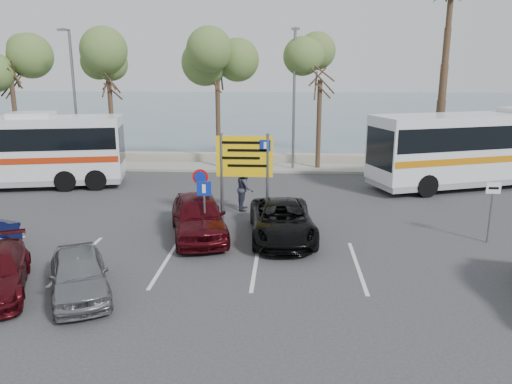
# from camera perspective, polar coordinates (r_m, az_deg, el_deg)

# --- Properties ---
(ground) EXTENTS (120.00, 120.00, 0.00)m
(ground) POSITION_cam_1_polar(r_m,az_deg,el_deg) (17.09, -5.56, -6.77)
(ground) COLOR #303033
(ground) RESTS_ON ground
(kerb_strip) EXTENTS (44.00, 2.40, 0.15)m
(kerb_strip) POSITION_cam_1_polar(r_m,az_deg,el_deg) (30.46, -1.45, 2.81)
(kerb_strip) COLOR gray
(kerb_strip) RESTS_ON ground
(seawall) EXTENTS (48.00, 0.80, 0.60)m
(seawall) POSITION_cam_1_polar(r_m,az_deg,el_deg) (32.38, -1.15, 3.90)
(seawall) COLOR gray
(seawall) RESTS_ON ground
(sea) EXTENTS (140.00, 140.00, 0.00)m
(sea) POSITION_cam_1_polar(r_m,az_deg,el_deg) (76.03, 1.60, 9.63)
(sea) COLOR #3F5A65
(sea) RESTS_ON ground
(tree_far_left) EXTENTS (3.20, 3.20, 7.60)m
(tree_far_left) POSITION_cam_1_polar(r_m,az_deg,el_deg) (34.08, -26.39, 13.18)
(tree_far_left) COLOR #382619
(tree_far_left) RESTS_ON kerb_strip
(tree_left) EXTENTS (3.20, 3.20, 7.20)m
(tree_left) POSITION_cam_1_polar(r_m,az_deg,el_deg) (31.59, -16.56, 13.48)
(tree_left) COLOR #382619
(tree_left) RESTS_ON kerb_strip
(tree_mid) EXTENTS (3.20, 3.20, 8.00)m
(tree_mid) POSITION_cam_1_polar(r_m,az_deg,el_deg) (30.03, -4.49, 15.24)
(tree_mid) COLOR #382619
(tree_mid) RESTS_ON kerb_strip
(tree_right) EXTENTS (3.20, 3.20, 7.40)m
(tree_right) POSITION_cam_1_polar(r_m,az_deg,el_deg) (29.80, 7.40, 14.24)
(tree_right) COLOR #382619
(tree_right) RESTS_ON kerb_strip
(street_lamp_left) EXTENTS (0.45, 1.15, 8.01)m
(street_lamp_left) POSITION_cam_1_polar(r_m,az_deg,el_deg) (31.91, -20.11, 10.68)
(street_lamp_left) COLOR slate
(street_lamp_left) RESTS_ON kerb_strip
(street_lamp_right) EXTENTS (0.45, 1.15, 8.01)m
(street_lamp_right) POSITION_cam_1_polar(r_m,az_deg,el_deg) (29.30, 4.37, 11.25)
(street_lamp_right) COLOR slate
(street_lamp_right) RESTS_ON kerb_strip
(direction_sign) EXTENTS (2.20, 0.12, 3.60)m
(direction_sign) POSITION_cam_1_polar(r_m,az_deg,el_deg) (19.36, -1.31, 3.29)
(direction_sign) COLOR slate
(direction_sign) RESTS_ON ground
(sign_no_stop) EXTENTS (0.60, 0.08, 2.35)m
(sign_no_stop) POSITION_cam_1_polar(r_m,az_deg,el_deg) (18.96, -6.34, 0.32)
(sign_no_stop) COLOR slate
(sign_no_stop) RESTS_ON ground
(sign_parking) EXTENTS (0.50, 0.07, 2.25)m
(sign_parking) POSITION_cam_1_polar(r_m,az_deg,el_deg) (17.40, -5.92, -1.29)
(sign_parking) COLOR slate
(sign_parking) RESTS_ON ground
(sign_taxi) EXTENTS (0.50, 0.07, 2.20)m
(sign_taxi) POSITION_cam_1_polar(r_m,az_deg,el_deg) (19.25, 25.32, -1.25)
(sign_taxi) COLOR slate
(sign_taxi) RESTS_ON ground
(lane_markings) EXTENTS (12.02, 4.20, 0.01)m
(lane_markings) POSITION_cam_1_polar(r_m,az_deg,el_deg) (16.39, -10.08, -7.85)
(lane_markings) COLOR silver
(lane_markings) RESTS_ON ground
(coach_bus_right) EXTENTS (13.02, 6.92, 4.01)m
(coach_bus_right) POSITION_cam_1_polar(r_m,az_deg,el_deg) (28.58, 25.14, 4.34)
(coach_bus_right) COLOR silver
(coach_bus_right) RESTS_ON ground
(car_silver_a) EXTENTS (2.92, 3.98, 1.26)m
(car_silver_a) POSITION_cam_1_polar(r_m,az_deg,el_deg) (14.53, -19.59, -8.78)
(car_silver_a) COLOR slate
(car_silver_a) RESTS_ON ground
(car_red) EXTENTS (2.98, 4.95, 1.58)m
(car_red) POSITION_cam_1_polar(r_m,az_deg,el_deg) (18.32, -6.61, -2.73)
(car_red) COLOR #440910
(car_red) RESTS_ON ground
(suv_black) EXTENTS (2.66, 5.00, 1.34)m
(suv_black) POSITION_cam_1_polar(r_m,az_deg,el_deg) (18.08, 2.98, -3.28)
(suv_black) COLOR black
(suv_black) RESTS_ON ground
(pedestrian_far) EXTENTS (0.74, 0.94, 1.89)m
(pedestrian_far) POSITION_cam_1_polar(r_m,az_deg,el_deg) (21.62, -1.25, 0.43)
(pedestrian_far) COLOR #303449
(pedestrian_far) RESTS_ON ground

